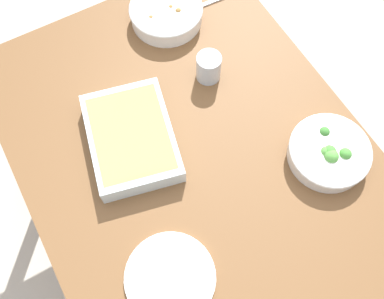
# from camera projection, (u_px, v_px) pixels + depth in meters

# --- Properties ---
(ground_plane) EXTENTS (6.00, 6.00, 0.00)m
(ground_plane) POSITION_uv_depth(u_px,v_px,m) (192.00, 221.00, 1.86)
(ground_plane) COLOR #B2A899
(dining_table) EXTENTS (1.20, 0.90, 0.74)m
(dining_table) POSITION_uv_depth(u_px,v_px,m) (192.00, 162.00, 1.27)
(dining_table) COLOR brown
(dining_table) RESTS_ON ground_plane
(stew_bowl) EXTENTS (0.23, 0.23, 0.06)m
(stew_bowl) POSITION_uv_depth(u_px,v_px,m) (166.00, 13.00, 1.34)
(stew_bowl) COLOR silver
(stew_bowl) RESTS_ON dining_table
(broccoli_bowl) EXTENTS (0.22, 0.22, 0.07)m
(broccoli_bowl) POSITION_uv_depth(u_px,v_px,m) (329.00, 152.00, 1.15)
(broccoli_bowl) COLOR silver
(broccoli_bowl) RESTS_ON dining_table
(baking_dish) EXTENTS (0.34, 0.28, 0.06)m
(baking_dish) POSITION_uv_depth(u_px,v_px,m) (131.00, 137.00, 1.16)
(baking_dish) COLOR silver
(baking_dish) RESTS_ON dining_table
(drink_cup) EXTENTS (0.07, 0.07, 0.08)m
(drink_cup) POSITION_uv_depth(u_px,v_px,m) (209.00, 68.00, 1.25)
(drink_cup) COLOR #B2BCC6
(drink_cup) RESTS_ON dining_table
(side_plate) EXTENTS (0.22, 0.22, 0.01)m
(side_plate) POSITION_uv_depth(u_px,v_px,m) (170.00, 277.00, 1.04)
(side_plate) COLOR white
(side_plate) RESTS_ON dining_table
(spoon_by_stew) EXTENTS (0.03, 0.18, 0.01)m
(spoon_by_stew) POSITION_uv_depth(u_px,v_px,m) (194.00, 8.00, 1.38)
(spoon_by_stew) COLOR silver
(spoon_by_stew) RESTS_ON dining_table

